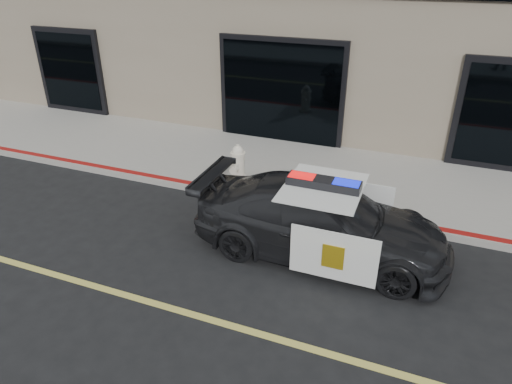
% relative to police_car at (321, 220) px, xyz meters
% --- Properties ---
extents(ground, '(120.00, 120.00, 0.00)m').
position_rel_police_car_xyz_m(ground, '(-1.34, -2.25, -0.65)').
color(ground, black).
rests_on(ground, ground).
extents(sidewalk_n, '(60.00, 3.50, 0.15)m').
position_rel_police_car_xyz_m(sidewalk_n, '(-1.34, 3.00, -0.57)').
color(sidewalk_n, gray).
rests_on(sidewalk_n, ground).
extents(police_car, '(2.03, 4.42, 1.44)m').
position_rel_police_car_xyz_m(police_car, '(0.00, 0.00, 0.00)').
color(police_car, black).
rests_on(police_car, ground).
extents(fire_hydrant, '(0.39, 0.54, 0.86)m').
position_rel_police_car_xyz_m(fire_hydrant, '(-2.36, 1.84, -0.09)').
color(fire_hydrant, white).
rests_on(fire_hydrant, sidewalk_n).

